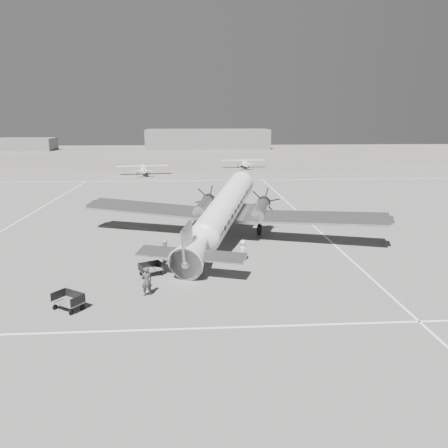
{
  "coord_description": "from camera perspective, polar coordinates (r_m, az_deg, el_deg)",
  "views": [
    {
      "loc": [
        0.35,
        -34.32,
        10.41
      ],
      "look_at": [
        2.6,
        -0.68,
        2.2
      ],
      "focal_mm": 35.0,
      "sensor_mm": 36.0,
      "label": 1
    }
  ],
  "objects": [
    {
      "name": "taxi_line_left",
      "position": [
        49.09,
        -25.67,
        0.08
      ],
      "size": [
        0.15,
        60.0,
        0.01
      ],
      "primitive_type": "cube",
      "color": "white",
      "rests_on": "ground"
    },
    {
      "name": "taxi_line_horizon",
      "position": [
        75.05,
        -4.07,
        5.68
      ],
      "size": [
        90.0,
        0.15,
        0.01
      ],
      "primitive_type": "cube",
      "color": "white",
      "rests_on": "ground"
    },
    {
      "name": "light_plane_left",
      "position": [
        83.59,
        -10.53,
        7.0
      ],
      "size": [
        10.72,
        9.19,
        2.01
      ],
      "primitive_type": null,
      "rotation": [
        0.0,
        0.0,
        0.15
      ],
      "color": "silver",
      "rests_on": "ground"
    },
    {
      "name": "passenger",
      "position": [
        32.58,
        2.46,
        -3.47
      ],
      "size": [
        0.54,
        0.8,
        1.62
      ],
      "primitive_type": "imported",
      "rotation": [
        0.0,
        0.0,
        1.54
      ],
      "color": "silver",
      "rests_on": "ground"
    },
    {
      "name": "shed_secondary",
      "position": [
        159.47,
        -24.48,
        9.46
      ],
      "size": [
        18.0,
        10.0,
        4.0
      ],
      "primitive_type": "cube",
      "color": "#5C5C5C",
      "rests_on": "ground"
    },
    {
      "name": "dc3_airliner",
      "position": [
        36.56,
        -0.21,
        1.38
      ],
      "size": [
        32.16,
        26.9,
        5.23
      ],
      "primitive_type": null,
      "rotation": [
        0.0,
        0.0,
        -0.33
      ],
      "color": "#B1B1B4",
      "rests_on": "ground"
    },
    {
      "name": "hangar_main",
      "position": [
        154.56,
        -2.13,
        11.04
      ],
      "size": [
        42.0,
        14.0,
        6.6
      ],
      "color": "#5C5C5C",
      "rests_on": "ground"
    },
    {
      "name": "ground_crew",
      "position": [
        26.73,
        -10.08,
        -7.39
      ],
      "size": [
        0.77,
        0.64,
        1.8
      ],
      "primitive_type": "imported",
      "rotation": [
        0.0,
        0.0,
        3.52
      ],
      "color": "#323232",
      "rests_on": "ground"
    },
    {
      "name": "taxi_line_right",
      "position": [
        37.71,
        14.35,
        -2.77
      ],
      "size": [
        0.15,
        80.0,
        0.01
      ],
      "primitive_type": "cube",
      "color": "white",
      "rests_on": "ground"
    },
    {
      "name": "baggage_cart_near",
      "position": [
        30.1,
        -9.54,
        -5.85
      ],
      "size": [
        1.91,
        1.71,
        0.89
      ],
      "primitive_type": null,
      "rotation": [
        0.0,
        0.0,
        0.48
      ],
      "color": "#5C5C5C",
      "rests_on": "ground"
    },
    {
      "name": "ramp_agent",
      "position": [
        32.28,
        -7.62,
        -3.6
      ],
      "size": [
        0.78,
        0.94,
        1.78
      ],
      "primitive_type": "imported",
      "rotation": [
        0.0,
        0.0,
        1.44
      ],
      "color": "#B9B9B7",
      "rests_on": "ground"
    },
    {
      "name": "grass_infield",
      "position": [
        129.74,
        -4.02,
        9.06
      ],
      "size": [
        260.0,
        90.0,
        0.01
      ],
      "primitive_type": "cube",
      "color": "#6A6759",
      "rests_on": "ground"
    },
    {
      "name": "light_plane_right",
      "position": [
        93.85,
        2.54,
        7.92
      ],
      "size": [
        9.98,
        8.26,
        1.99
      ],
      "primitive_type": null,
      "rotation": [
        0.0,
        0.0,
        0.05
      ],
      "color": "silver",
      "rests_on": "ground"
    },
    {
      "name": "taxi_line_near",
      "position": [
        22.84,
        -4.4,
        -13.47
      ],
      "size": [
        60.0,
        0.15,
        0.01
      ],
      "primitive_type": "cube",
      "color": "white",
      "rests_on": "ground"
    },
    {
      "name": "ground",
      "position": [
        35.87,
        -4.22,
        -3.23
      ],
      "size": [
        260.0,
        260.0,
        0.0
      ],
      "primitive_type": "plane",
      "color": "slate",
      "rests_on": "ground"
    },
    {
      "name": "baggage_cart_far",
      "position": [
        26.08,
        -19.67,
        -9.51
      ],
      "size": [
        2.13,
        2.0,
        0.98
      ],
      "primitive_type": null,
      "rotation": [
        0.0,
        0.0,
        -0.6
      ],
      "color": "#5C5C5C",
      "rests_on": "ground"
    }
  ]
}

